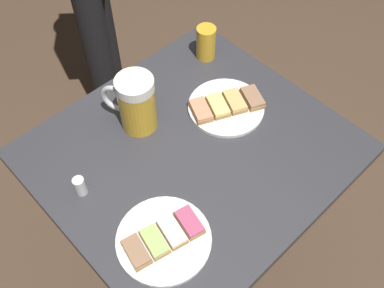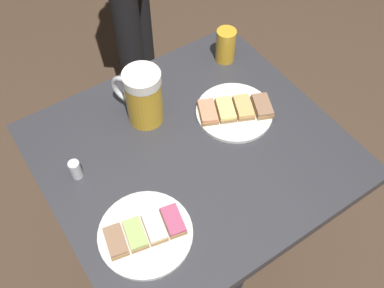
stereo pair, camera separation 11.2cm
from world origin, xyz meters
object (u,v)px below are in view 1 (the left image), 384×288
object	(u,v)px
beer_mug	(136,103)
beer_glass_small	(206,43)
plate_far	(164,239)
plate_near	(226,106)
salt_shaker	(80,186)

from	to	relation	value
beer_mug	beer_glass_small	size ratio (longest dim) A/B	1.57
plate_far	beer_mug	world-z (taller)	beer_mug
plate_near	salt_shaker	distance (m)	0.45
beer_glass_small	plate_near	bearing A→B (deg)	-119.52
beer_glass_small	salt_shaker	xyz separation A→B (m)	(-0.55, -0.13, -0.03)
plate_far	beer_mug	bearing A→B (deg)	59.81
beer_mug	beer_glass_small	world-z (taller)	beer_mug
beer_glass_small	plate_far	bearing A→B (deg)	-143.40
plate_far	salt_shaker	world-z (taller)	salt_shaker
plate_far	beer_mug	size ratio (longest dim) A/B	1.32
beer_glass_small	salt_shaker	bearing A→B (deg)	-166.25
plate_far	salt_shaker	distance (m)	0.24
plate_near	beer_mug	xyz separation A→B (m)	(-0.21, 0.13, 0.07)
plate_far	beer_glass_small	world-z (taller)	beer_glass_small
plate_near	salt_shaker	size ratio (longest dim) A/B	3.92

